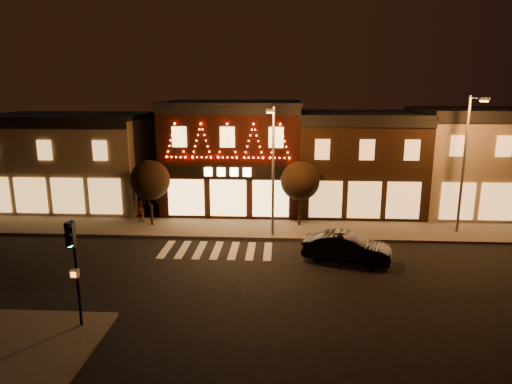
# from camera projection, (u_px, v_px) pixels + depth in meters

# --- Properties ---
(ground) EXTENTS (120.00, 120.00, 0.00)m
(ground) POSITION_uv_depth(u_px,v_px,m) (205.00, 278.00, 22.70)
(ground) COLOR black
(ground) RESTS_ON ground
(sidewalk_far) EXTENTS (44.00, 4.00, 0.15)m
(sidewalk_far) POSITION_uv_depth(u_px,v_px,m) (255.00, 229.00, 30.35)
(sidewalk_far) COLOR #47423D
(sidewalk_far) RESTS_ON ground
(building_left) EXTENTS (12.20, 8.28, 7.30)m
(building_left) POSITION_uv_depth(u_px,v_px,m) (72.00, 160.00, 36.21)
(building_left) COLOR #6E604E
(building_left) RESTS_ON ground
(building_pulp) EXTENTS (10.20, 8.34, 8.30)m
(building_pulp) POSITION_uv_depth(u_px,v_px,m) (234.00, 155.00, 35.35)
(building_pulp) COLOR black
(building_pulp) RESTS_ON ground
(building_right_a) EXTENTS (9.20, 8.28, 7.50)m
(building_right_a) POSITION_uv_depth(u_px,v_px,m) (357.00, 161.00, 34.92)
(building_right_a) COLOR #372213
(building_right_a) RESTS_ON ground
(building_right_b) EXTENTS (9.20, 8.28, 7.80)m
(building_right_b) POSITION_uv_depth(u_px,v_px,m) (476.00, 160.00, 34.38)
(building_right_b) COLOR #6E604E
(building_right_b) RESTS_ON ground
(traffic_signal_near) EXTENTS (0.30, 0.44, 4.32)m
(traffic_signal_near) POSITION_uv_depth(u_px,v_px,m) (73.00, 253.00, 17.16)
(traffic_signal_near) COLOR black
(traffic_signal_near) RESTS_ON sidewalk_near
(streetlamp_mid) EXTENTS (0.53, 1.85, 8.05)m
(streetlamp_mid) POSITION_uv_depth(u_px,v_px,m) (273.00, 162.00, 27.61)
(streetlamp_mid) COLOR #59595E
(streetlamp_mid) RESTS_ON sidewalk_far
(streetlamp_right) EXTENTS (0.56, 1.99, 8.68)m
(streetlamp_right) POSITION_uv_depth(u_px,v_px,m) (466.00, 155.00, 28.19)
(streetlamp_right) COLOR #59595E
(streetlamp_right) RESTS_ON sidewalk_far
(tree_left) EXTENTS (2.67, 2.67, 4.46)m
(tree_left) POSITION_uv_depth(u_px,v_px,m) (150.00, 180.00, 30.29)
(tree_left) COLOR black
(tree_left) RESTS_ON sidewalk_far
(tree_right) EXTENTS (2.63, 2.63, 4.39)m
(tree_right) POSITION_uv_depth(u_px,v_px,m) (300.00, 181.00, 30.33)
(tree_right) COLOR black
(tree_right) RESTS_ON sidewalk_far
(dark_sedan) EXTENTS (5.03, 2.78, 1.57)m
(dark_sedan) POSITION_uv_depth(u_px,v_px,m) (347.00, 247.00, 24.79)
(dark_sedan) COLOR black
(dark_sedan) RESTS_ON ground
(pedestrian) EXTENTS (0.68, 0.57, 1.57)m
(pedestrian) POSITION_uv_depth(u_px,v_px,m) (141.00, 211.00, 31.51)
(pedestrian) COLOR gray
(pedestrian) RESTS_ON sidewalk_far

